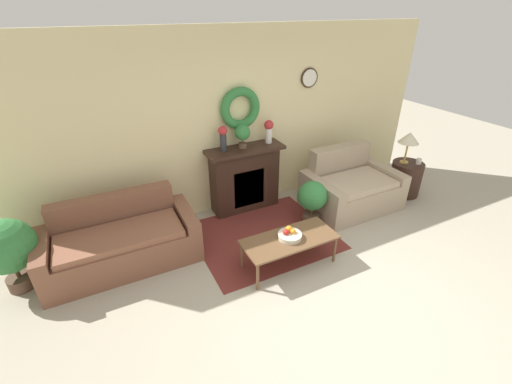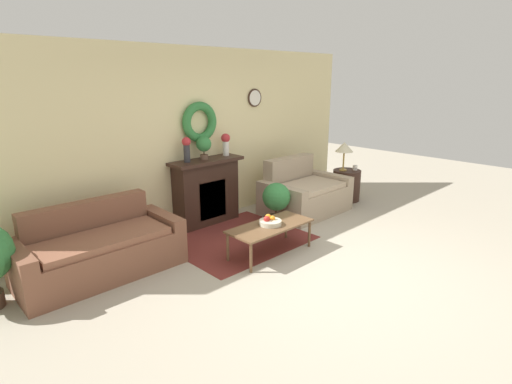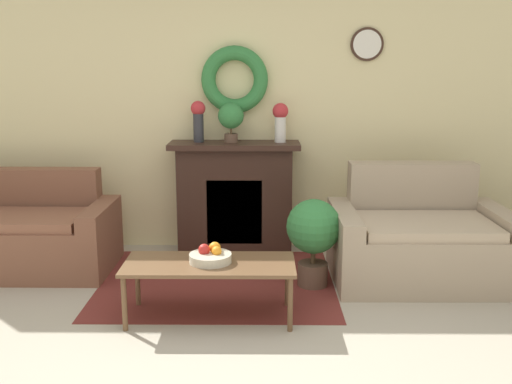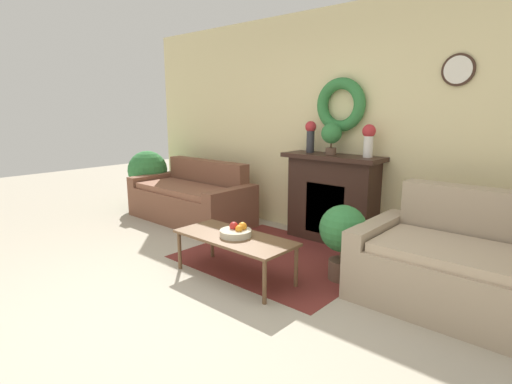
# 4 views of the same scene
# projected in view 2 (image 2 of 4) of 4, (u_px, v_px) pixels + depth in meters

# --- Properties ---
(ground_plane) EXTENTS (16.00, 16.00, 0.00)m
(ground_plane) POSITION_uv_depth(u_px,v_px,m) (333.00, 275.00, 4.73)
(ground_plane) COLOR #ADA38E
(floor_rug) EXTENTS (1.88, 1.61, 0.01)m
(floor_rug) POSITION_uv_depth(u_px,v_px,m) (237.00, 239.00, 5.77)
(floor_rug) COLOR maroon
(floor_rug) RESTS_ON ground_plane
(wall_back) EXTENTS (6.80, 0.20, 2.70)m
(wall_back) POSITION_uv_depth(u_px,v_px,m) (197.00, 137.00, 6.20)
(wall_back) COLOR beige
(wall_back) RESTS_ON ground_plane
(fireplace) EXTENTS (1.19, 0.41, 1.04)m
(fireplace) POSITION_uv_depth(u_px,v_px,m) (206.00, 191.00, 6.29)
(fireplace) COLOR #331E16
(fireplace) RESTS_ON ground_plane
(couch_left) EXTENTS (1.85, 0.86, 0.83)m
(couch_left) POSITION_uv_depth(u_px,v_px,m) (100.00, 250.00, 4.70)
(couch_left) COLOR brown
(couch_left) RESTS_ON ground_plane
(loveseat_right) EXTENTS (1.43, 1.00, 0.91)m
(loveseat_right) POSITION_uv_depth(u_px,v_px,m) (304.00, 194.00, 6.88)
(loveseat_right) COLOR tan
(loveseat_right) RESTS_ON ground_plane
(coffee_table) EXTENTS (1.18, 0.51, 0.40)m
(coffee_table) POSITION_uv_depth(u_px,v_px,m) (270.00, 228.00, 5.20)
(coffee_table) COLOR brown
(coffee_table) RESTS_ON ground_plane
(fruit_bowl) EXTENTS (0.29, 0.29, 0.12)m
(fruit_bowl) POSITION_uv_depth(u_px,v_px,m) (270.00, 222.00, 5.20)
(fruit_bowl) COLOR beige
(fruit_bowl) RESTS_ON coffee_table
(side_table_by_loveseat) EXTENTS (0.51, 0.51, 0.58)m
(side_table_by_loveseat) POSITION_uv_depth(u_px,v_px,m) (346.00, 185.00, 7.53)
(side_table_by_loveseat) COLOR #331E16
(side_table_by_loveseat) RESTS_ON ground_plane
(table_lamp) EXTENTS (0.33, 0.33, 0.53)m
(table_lamp) POSITION_uv_depth(u_px,v_px,m) (344.00, 148.00, 7.32)
(table_lamp) COLOR #B28E42
(table_lamp) RESTS_ON side_table_by_loveseat
(mug) EXTENTS (0.09, 0.09, 0.09)m
(mug) POSITION_uv_depth(u_px,v_px,m) (355.00, 168.00, 7.45)
(mug) COLOR silver
(mug) RESTS_ON side_table_by_loveseat
(vase_on_mantel_left) EXTENTS (0.13, 0.13, 0.37)m
(vase_on_mantel_left) POSITION_uv_depth(u_px,v_px,m) (187.00, 148.00, 5.87)
(vase_on_mantel_left) COLOR #2D2D33
(vase_on_mantel_left) RESTS_ON fireplace
(vase_on_mantel_right) EXTENTS (0.14, 0.14, 0.35)m
(vase_on_mantel_right) POSITION_uv_depth(u_px,v_px,m) (226.00, 143.00, 6.37)
(vase_on_mantel_right) COLOR silver
(vase_on_mantel_right) RESTS_ON fireplace
(potted_plant_on_mantel) EXTENTS (0.23, 0.23, 0.36)m
(potted_plant_on_mantel) POSITION_uv_depth(u_px,v_px,m) (204.00, 145.00, 6.05)
(potted_plant_on_mantel) COLOR brown
(potted_plant_on_mantel) RESTS_ON fireplace
(potted_plant_floor_by_loveseat) EXTENTS (0.43, 0.43, 0.71)m
(potted_plant_floor_by_loveseat) POSITION_uv_depth(u_px,v_px,m) (276.00, 200.00, 6.12)
(potted_plant_floor_by_loveseat) COLOR brown
(potted_plant_floor_by_loveseat) RESTS_ON ground_plane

